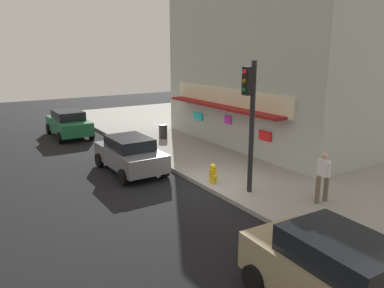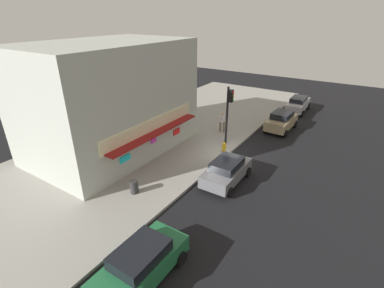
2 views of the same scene
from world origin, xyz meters
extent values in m
plane|color=black|center=(0.00, 0.00, 0.00)|extent=(62.49, 62.49, 0.00)
cube|color=gray|center=(0.00, 6.46, 0.08)|extent=(41.66, 12.92, 0.16)
cube|color=#ADB2A8|center=(-3.94, 7.94, 4.16)|extent=(11.97, 7.51, 8.00)
cube|color=beige|center=(-3.94, 4.10, 2.83)|extent=(9.10, 0.16, 0.94)
cube|color=maroon|center=(-3.94, 3.75, 2.41)|extent=(8.62, 0.90, 0.12)
cube|color=#19D8E5|center=(-6.61, 4.12, 1.47)|extent=(0.87, 0.08, 0.40)
cube|color=#E533CC|center=(-3.80, 4.12, 1.70)|extent=(0.52, 0.08, 0.41)
cube|color=red|center=(-1.04, 4.12, 1.39)|extent=(0.77, 0.08, 0.45)
cylinder|color=black|center=(1.50, 1.04, 2.51)|extent=(0.18, 0.18, 4.69)
cube|color=black|center=(1.50, 0.79, 4.18)|extent=(0.32, 0.28, 0.95)
sphere|color=red|center=(1.50, 0.64, 4.48)|extent=(0.18, 0.18, 0.18)
sphere|color=brown|center=(1.50, 0.64, 4.18)|extent=(0.18, 0.18, 0.18)
sphere|color=#0F4C19|center=(1.50, 0.64, 3.88)|extent=(0.18, 0.18, 0.18)
cylinder|color=gold|center=(0.05, 0.44, 0.45)|extent=(0.30, 0.30, 0.58)
sphere|color=gold|center=(0.05, 0.44, 0.82)|extent=(0.25, 0.25, 0.25)
cylinder|color=gold|center=(-0.16, 0.44, 0.48)|extent=(0.12, 0.10, 0.10)
cylinder|color=gold|center=(0.25, 0.44, 0.48)|extent=(0.12, 0.10, 0.10)
cylinder|color=#2D2D2D|center=(-7.72, 2.40, 0.56)|extent=(0.49, 0.49, 0.80)
cylinder|color=brown|center=(3.58, 2.64, 0.64)|extent=(0.17, 0.17, 0.95)
cylinder|color=brown|center=(3.54, 2.25, 0.64)|extent=(0.17, 0.17, 0.95)
cube|color=silver|center=(3.56, 2.44, 1.39)|extent=(0.41, 0.27, 0.55)
sphere|color=tan|center=(3.56, 2.44, 1.80)|extent=(0.22, 0.22, 0.22)
cylinder|color=silver|center=(3.35, 2.46, 1.36)|extent=(0.11, 0.11, 0.50)
cylinder|color=silver|center=(3.77, 2.43, 1.36)|extent=(0.11, 0.11, 0.50)
cube|color=#1E6038|center=(-11.86, -1.95, 0.71)|extent=(4.19, 1.85, 0.78)
cube|color=black|center=(-11.86, -1.95, 1.36)|extent=(2.27, 1.55, 0.52)
cylinder|color=black|center=(-10.40, -1.03, 0.32)|extent=(0.64, 0.22, 0.64)
cylinder|color=black|center=(-10.39, -2.86, 0.32)|extent=(0.64, 0.22, 0.64)
cylinder|color=black|center=(-13.33, -1.04, 0.32)|extent=(0.64, 0.22, 0.64)
cylinder|color=black|center=(-13.32, -2.87, 0.32)|extent=(0.64, 0.22, 0.64)
cube|color=#9E8966|center=(7.29, -1.73, 0.75)|extent=(4.09, 2.01, 0.87)
cube|color=black|center=(7.29, -1.73, 1.46)|extent=(2.23, 1.64, 0.54)
cylinder|color=black|center=(5.92, -0.74, 0.32)|extent=(0.65, 0.25, 0.64)
cylinder|color=black|center=(5.85, -2.60, 0.32)|extent=(0.65, 0.25, 0.64)
cube|color=slate|center=(-3.44, -1.51, 0.69)|extent=(4.01, 1.88, 0.74)
cube|color=black|center=(-3.44, -1.51, 1.31)|extent=(2.17, 1.56, 0.49)
cylinder|color=black|center=(-2.06, -0.58, 0.32)|extent=(0.64, 0.23, 0.64)
cylinder|color=black|center=(-2.04, -2.42, 0.32)|extent=(0.64, 0.23, 0.64)
cylinder|color=black|center=(-4.85, -0.61, 0.32)|extent=(0.64, 0.23, 0.64)
cylinder|color=black|center=(-4.83, -2.45, 0.32)|extent=(0.64, 0.23, 0.64)
camera|label=1|loc=(11.15, -7.59, 5.17)|focal=34.75mm
camera|label=2|loc=(-17.56, -8.09, 9.89)|focal=26.33mm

